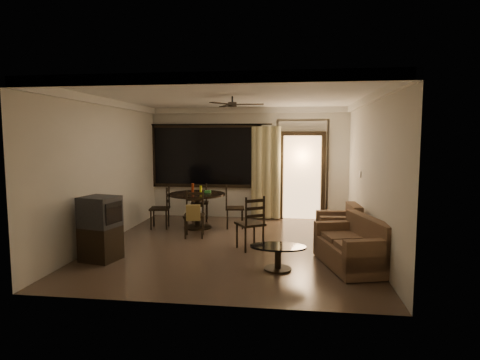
# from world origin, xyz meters

# --- Properties ---
(ground) EXTENTS (5.50, 5.50, 0.00)m
(ground) POSITION_xyz_m (0.00, 0.00, 0.00)
(ground) COLOR #7F6651
(ground) RESTS_ON ground
(room_shell) EXTENTS (5.50, 6.70, 5.50)m
(room_shell) POSITION_xyz_m (0.59, 1.77, 1.83)
(room_shell) COLOR beige
(room_shell) RESTS_ON ground
(dining_table) EXTENTS (1.27, 1.27, 1.01)m
(dining_table) POSITION_xyz_m (-1.02, 1.39, 0.62)
(dining_table) COLOR black
(dining_table) RESTS_ON ground
(dining_chair_west) EXTENTS (0.48, 0.48, 0.95)m
(dining_chair_west) POSITION_xyz_m (-1.84, 1.26, 0.28)
(dining_chair_west) COLOR black
(dining_chair_west) RESTS_ON ground
(dining_chair_east) EXTENTS (0.48, 0.48, 0.95)m
(dining_chair_east) POSITION_xyz_m (-0.19, 1.52, 0.28)
(dining_chair_east) COLOR black
(dining_chair_east) RESTS_ON ground
(dining_chair_south) EXTENTS (0.48, 0.53, 0.95)m
(dining_chair_south) POSITION_xyz_m (-0.88, 0.54, 0.31)
(dining_chair_south) COLOR black
(dining_chair_south) RESTS_ON ground
(dining_chair_north) EXTENTS (0.48, 0.48, 0.95)m
(dining_chair_north) POSITION_xyz_m (-1.14, 2.17, 0.28)
(dining_chair_north) COLOR black
(dining_chair_north) RESTS_ON ground
(tv_cabinet) EXTENTS (0.66, 0.62, 1.08)m
(tv_cabinet) POSITION_xyz_m (-2.05, -1.19, 0.54)
(tv_cabinet) COLOR black
(tv_cabinet) RESTS_ON ground
(sofa) EXTENTS (1.12, 1.59, 0.77)m
(sofa) POSITION_xyz_m (2.10, -1.00, 0.31)
(sofa) COLOR #4D2F23
(sofa) RESTS_ON ground
(armchair) EXTENTS (0.81, 0.81, 0.77)m
(armchair) POSITION_xyz_m (2.04, 0.32, 0.32)
(armchair) COLOR #4D2F23
(armchair) RESTS_ON ground
(coffee_table) EXTENTS (0.87, 0.52, 0.38)m
(coffee_table) POSITION_xyz_m (0.91, -1.31, 0.25)
(coffee_table) COLOR black
(coffee_table) RESTS_ON ground
(side_chair) EXTENTS (0.61, 0.61, 1.00)m
(side_chair) POSITION_xyz_m (0.36, -0.22, 0.30)
(side_chair) COLOR black
(side_chair) RESTS_ON ground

